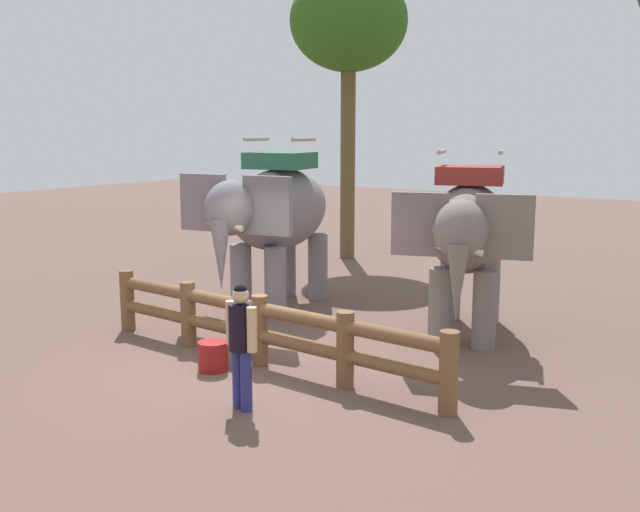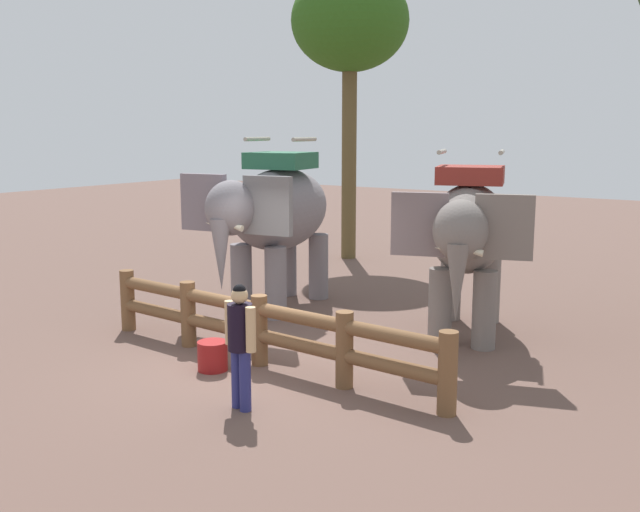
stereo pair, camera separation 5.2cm
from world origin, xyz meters
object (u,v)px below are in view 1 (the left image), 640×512
log_fence (260,325)px  tourist_woman_in_black (241,338)px  elephant_center (467,234)px  feed_bucket (213,356)px  elephant_near_left (274,214)px  tree_far_left (349,25)px

log_fence → tourist_woman_in_black: bearing=-59.4°
elephant_center → log_fence: bearing=-122.1°
log_fence → elephant_center: bearing=57.9°
elephant_center → feed_bucket: elephant_center is taller
elephant_near_left → elephant_center: size_ratio=1.05×
tree_far_left → elephant_center: bearing=-44.2°
elephant_center → tourist_woman_in_black: (-1.05, -4.57, -0.83)m
tree_far_left → log_fence: bearing=-66.8°
log_fence → elephant_near_left: size_ratio=1.65×
elephant_near_left → elephant_center: (3.81, 0.20, -0.10)m
elephant_near_left → elephant_center: bearing=3.0°
log_fence → elephant_near_left: bearing=123.0°
tourist_woman_in_black → feed_bucket: (-1.30, 0.92, -0.71)m
tourist_woman_in_black → elephant_near_left: bearing=122.2°
elephant_center → tree_far_left: (-5.57, 5.42, 4.32)m
elephant_center → tourist_woman_in_black: elephant_center is taller
tourist_woman_in_black → feed_bucket: size_ratio=3.65×
tourist_woman_in_black → tree_far_left: tree_far_left is taller
log_fence → feed_bucket: bearing=-126.2°
elephant_center → tree_far_left: size_ratio=0.50×
log_fence → elephant_near_left: elephant_near_left is taller
elephant_near_left → tree_far_left: size_ratio=0.52×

